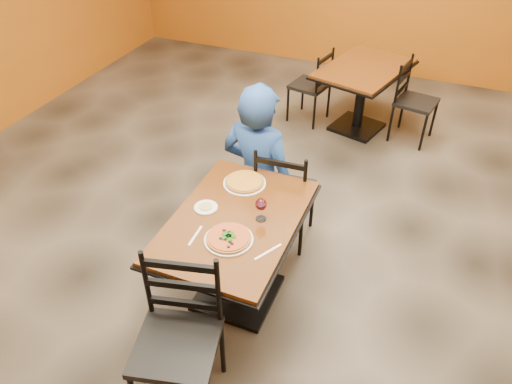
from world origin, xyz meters
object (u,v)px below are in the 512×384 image
at_px(chair_second_left, 309,86).
at_px(diner, 258,159).
at_px(table_main, 236,240).
at_px(wine_glass, 261,208).
at_px(chair_main_far, 285,192).
at_px(plate_far, 245,183).
at_px(side_plate, 206,207).
at_px(plate_main, 229,240).
at_px(chair_second_right, 416,103).
at_px(pizza_main, 229,238).
at_px(table_second, 362,84).
at_px(chair_main_near, 177,347).
at_px(pizza_far, 245,181).

xyz_separation_m(chair_second_left, diner, (0.16, -1.96, 0.23)).
distance_m(table_main, wine_glass, 0.33).
bearing_deg(chair_main_far, plate_far, 59.67).
bearing_deg(diner, side_plate, 92.69).
relative_size(plate_main, side_plate, 1.94).
relative_size(table_main, wine_glass, 6.83).
xyz_separation_m(table_main, plate_main, (0.05, -0.20, 0.20)).
xyz_separation_m(chair_second_right, plate_main, (-0.81, -3.01, 0.31)).
xyz_separation_m(chair_main_far, wine_glass, (0.06, -0.70, 0.38)).
bearing_deg(chair_second_left, chair_main_far, 23.67).
distance_m(table_main, pizza_main, 0.30).
distance_m(table_second, pizza_main, 3.02).
height_order(chair_second_right, diner, diner).
height_order(chair_main_near, pizza_main, chair_main_near).
bearing_deg(table_second, diner, -102.48).
bearing_deg(chair_second_left, pizza_main, 19.04).
height_order(chair_main_far, side_plate, chair_main_far).
distance_m(plate_main, pizza_far, 0.60).
height_order(table_main, chair_main_near, chair_main_near).
distance_m(table_second, chair_main_far, 2.05).
relative_size(diner, pizza_far, 4.72).
xyz_separation_m(chair_second_left, side_plate, (0.11, -2.78, 0.33)).
height_order(table_main, plate_far, plate_far).
xyz_separation_m(chair_main_far, pizza_far, (-0.19, -0.38, 0.31)).
bearing_deg(pizza_far, chair_second_right, 68.59).
height_order(plate_far, side_plate, same).
relative_size(table_main, chair_second_right, 1.39).
height_order(table_second, plate_far, plate_far).
xyz_separation_m(pizza_main, plate_far, (-0.14, 0.58, -0.02)).
xyz_separation_m(pizza_main, side_plate, (-0.28, 0.23, -0.02)).
xyz_separation_m(table_main, chair_second_left, (-0.34, 2.80, -0.13)).
xyz_separation_m(table_second, wine_glass, (-0.10, -2.74, 0.29)).
bearing_deg(chair_second_left, diner, 16.45).
relative_size(table_main, pizza_far, 4.39).
xyz_separation_m(chair_second_left, chair_second_right, (1.19, 0.00, 0.01)).
xyz_separation_m(table_main, chair_main_far, (0.10, 0.76, -0.09)).
height_order(chair_second_left, diner, diner).
bearing_deg(table_second, chair_second_left, -180.00).
distance_m(chair_second_left, plate_far, 2.46).
xyz_separation_m(chair_second_right, wine_glass, (-0.69, -2.74, 0.40)).
bearing_deg(plate_main, pizza_far, 103.85).
bearing_deg(table_second, plate_far, -98.33).
bearing_deg(chair_second_right, pizza_far, 169.22).
xyz_separation_m(chair_main_near, chair_main_far, (0.07, 1.63, -0.04)).
bearing_deg(chair_main_far, chair_main_near, 84.00).
xyz_separation_m(chair_main_far, diner, (-0.27, 0.08, 0.20)).
distance_m(chair_second_left, wine_glass, 2.81).
relative_size(chair_main_far, pizza_main, 3.27).
relative_size(chair_main_near, pizza_far, 3.61).
distance_m(chair_main_far, side_plate, 0.85).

